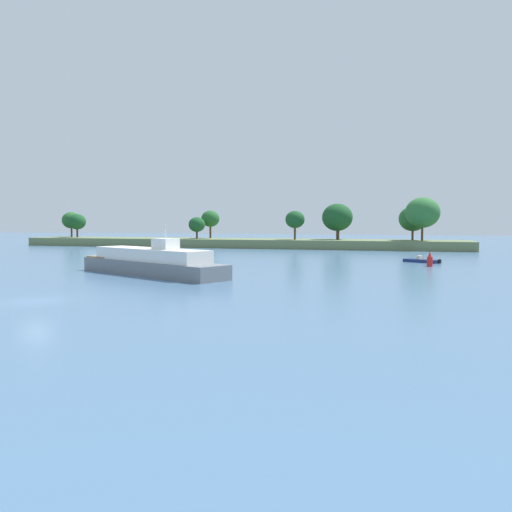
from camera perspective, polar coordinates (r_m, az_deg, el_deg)
ground_plane at (r=39.45m, az=-23.22°, el=-4.61°), size 400.00×400.00×0.00m
treeline_island at (r=113.03m, az=0.21°, el=2.34°), size 99.02×12.31×10.47m
fishing_skiff at (r=74.43m, az=17.90°, el=-0.49°), size 5.06×3.88×0.94m
white_riverboat at (r=55.38m, az=-11.59°, el=-0.69°), size 20.03×12.73×5.28m
channel_buoy_red at (r=67.79m, az=18.69°, el=-0.43°), size 0.70×0.70×1.90m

